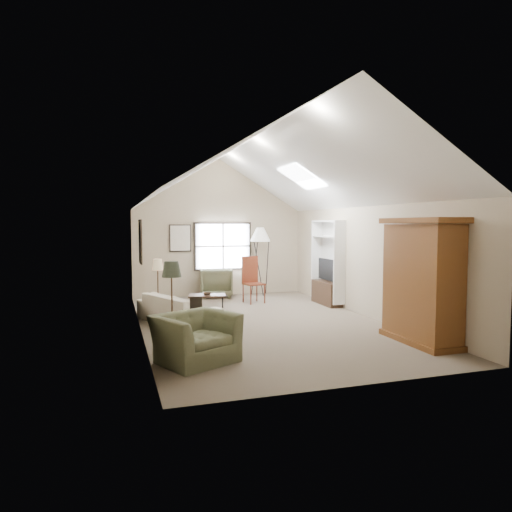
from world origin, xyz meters
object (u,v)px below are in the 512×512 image
object	(u,v)px
sofa	(178,309)
side_chair	(254,280)
coffee_table	(207,304)
side_table	(196,327)
armchair_far	(216,282)
armoire	(422,281)
armchair_near	(195,338)

from	to	relation	value
sofa	side_chair	xyz separation A→B (m)	(2.28, 1.94, 0.31)
coffee_table	side_table	bearing A→B (deg)	-105.70
coffee_table	side_table	world-z (taller)	side_table
armchair_far	side_chair	xyz separation A→B (m)	(0.73, -1.31, 0.20)
side_table	sofa	bearing A→B (deg)	93.58
side_table	side_chair	xyz separation A→B (m)	(2.18, 3.54, 0.36)
armoire	armchair_far	bearing A→B (deg)	111.00
side_chair	side_table	bearing A→B (deg)	-133.64
armchair_near	coffee_table	distance (m)	3.80
armoire	side_table	xyz separation A→B (m)	(-3.79, 1.25, -0.84)
armchair_far	coffee_table	size ratio (longest dim) A/B	1.07
coffee_table	sofa	bearing A→B (deg)	-131.57
armoire	armchair_far	distance (m)	6.57
armoire	side_chair	size ratio (longest dim) A/B	1.78
armchair_far	side_table	size ratio (longest dim) A/B	1.76
sofa	armchair_far	size ratio (longest dim) A/B	2.27
coffee_table	armoire	bearing A→B (deg)	-50.63
armchair_near	side_table	xyz separation A→B (m)	(0.22, 1.18, -0.10)
armchair_near	side_table	distance (m)	1.20
coffee_table	side_chair	distance (m)	1.84
armchair_near	coffee_table	xyz separation A→B (m)	(0.92, 3.68, -0.15)
armchair_near	side_chair	size ratio (longest dim) A/B	0.91
sofa	armchair_near	distance (m)	2.78
armchair_near	armchair_far	bearing A→B (deg)	48.97
armchair_near	side_chair	distance (m)	5.30
armoire	armchair_far	size ratio (longest dim) A/B	2.38
armchair_far	side_chair	bearing A→B (deg)	129.86
armoire	sofa	distance (m)	4.89
sofa	armchair_near	bearing A→B (deg)	152.65
sofa	armchair_far	world-z (taller)	armchair_far
armchair_near	armchair_far	world-z (taller)	armchair_far
sofa	coffee_table	size ratio (longest dim) A/B	2.43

